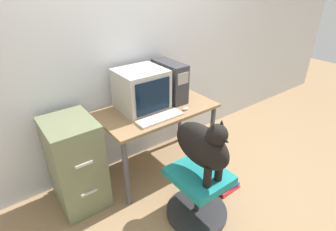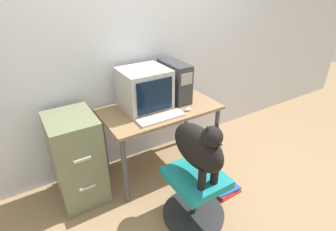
{
  "view_description": "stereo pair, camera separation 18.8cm",
  "coord_description": "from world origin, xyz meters",
  "px_view_note": "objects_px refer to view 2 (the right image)",
  "views": [
    {
      "loc": [
        -1.38,
        -1.67,
        1.97
      ],
      "look_at": [
        -0.12,
        -0.01,
        0.86
      ],
      "focal_mm": 28.0,
      "sensor_mm": 36.0,
      "label": 1
    },
    {
      "loc": [
        -1.22,
        -1.78,
        1.97
      ],
      "look_at": [
        -0.12,
        -0.01,
        0.86
      ],
      "focal_mm": 28.0,
      "sensor_mm": 36.0,
      "label": 2
    }
  ],
  "objects_px": {
    "pc_tower": "(174,81)",
    "keyboard": "(161,118)",
    "crt_monitor": "(145,89)",
    "dog": "(199,147)",
    "book_stack_floor": "(226,190)",
    "office_chair": "(195,195)",
    "filing_cabinet": "(77,159)"
  },
  "relations": [
    {
      "from": "keyboard",
      "to": "dog",
      "type": "xyz_separation_m",
      "value": [
        0.01,
        -0.58,
        -0.0
      ]
    },
    {
      "from": "crt_monitor",
      "to": "book_stack_floor",
      "type": "distance_m",
      "value": 1.33
    },
    {
      "from": "crt_monitor",
      "to": "book_stack_floor",
      "type": "xyz_separation_m",
      "value": [
        0.48,
        -0.8,
        -0.95
      ]
    },
    {
      "from": "crt_monitor",
      "to": "office_chair",
      "type": "height_order",
      "value": "crt_monitor"
    },
    {
      "from": "pc_tower",
      "to": "crt_monitor",
      "type": "bearing_deg",
      "value": -177.33
    },
    {
      "from": "pc_tower",
      "to": "keyboard",
      "type": "xyz_separation_m",
      "value": [
        -0.36,
        -0.32,
        -0.2
      ]
    },
    {
      "from": "book_stack_floor",
      "to": "office_chair",
      "type": "bearing_deg",
      "value": -173.14
    },
    {
      "from": "office_chair",
      "to": "filing_cabinet",
      "type": "distance_m",
      "value": 1.15
    },
    {
      "from": "keyboard",
      "to": "pc_tower",
      "type": "bearing_deg",
      "value": 41.62
    },
    {
      "from": "pc_tower",
      "to": "filing_cabinet",
      "type": "distance_m",
      "value": 1.26
    },
    {
      "from": "pc_tower",
      "to": "keyboard",
      "type": "height_order",
      "value": "pc_tower"
    },
    {
      "from": "crt_monitor",
      "to": "pc_tower",
      "type": "relative_size",
      "value": 1.03
    },
    {
      "from": "crt_monitor",
      "to": "keyboard",
      "type": "height_order",
      "value": "crt_monitor"
    },
    {
      "from": "office_chair",
      "to": "filing_cabinet",
      "type": "xyz_separation_m",
      "value": [
        -0.79,
        0.81,
        0.19
      ]
    },
    {
      "from": "dog",
      "to": "keyboard",
      "type": "bearing_deg",
      "value": 90.99
    },
    {
      "from": "pc_tower",
      "to": "dog",
      "type": "distance_m",
      "value": 0.98
    },
    {
      "from": "keyboard",
      "to": "crt_monitor",
      "type": "bearing_deg",
      "value": 92.48
    },
    {
      "from": "pc_tower",
      "to": "dog",
      "type": "relative_size",
      "value": 0.78
    },
    {
      "from": "pc_tower",
      "to": "book_stack_floor",
      "type": "relative_size",
      "value": 1.48
    },
    {
      "from": "keyboard",
      "to": "filing_cabinet",
      "type": "bearing_deg",
      "value": 162.04
    },
    {
      "from": "filing_cabinet",
      "to": "book_stack_floor",
      "type": "relative_size",
      "value": 2.97
    },
    {
      "from": "filing_cabinet",
      "to": "book_stack_floor",
      "type": "bearing_deg",
      "value": -31.08
    },
    {
      "from": "keyboard",
      "to": "book_stack_floor",
      "type": "distance_m",
      "value": 1.02
    },
    {
      "from": "book_stack_floor",
      "to": "keyboard",
      "type": "bearing_deg",
      "value": 133.23
    },
    {
      "from": "crt_monitor",
      "to": "filing_cabinet",
      "type": "bearing_deg",
      "value": -176.49
    },
    {
      "from": "pc_tower",
      "to": "book_stack_floor",
      "type": "distance_m",
      "value": 1.26
    },
    {
      "from": "filing_cabinet",
      "to": "book_stack_floor",
      "type": "height_order",
      "value": "filing_cabinet"
    },
    {
      "from": "crt_monitor",
      "to": "dog",
      "type": "height_order",
      "value": "crt_monitor"
    },
    {
      "from": "pc_tower",
      "to": "dog",
      "type": "bearing_deg",
      "value": -111.2
    },
    {
      "from": "keyboard",
      "to": "filing_cabinet",
      "type": "height_order",
      "value": "filing_cabinet"
    },
    {
      "from": "keyboard",
      "to": "dog",
      "type": "relative_size",
      "value": 0.83
    },
    {
      "from": "crt_monitor",
      "to": "filing_cabinet",
      "type": "distance_m",
      "value": 0.93
    }
  ]
}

